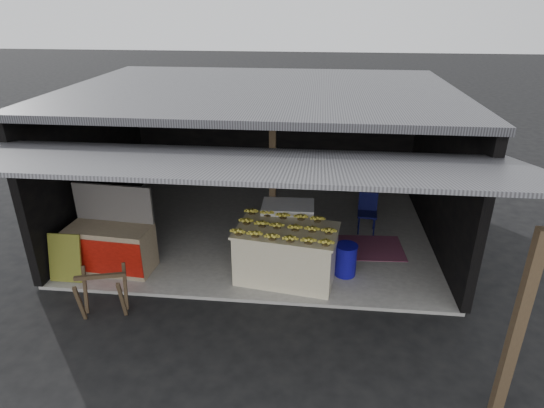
# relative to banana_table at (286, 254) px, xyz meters

# --- Properties ---
(ground) EXTENTS (80.00, 80.00, 0.00)m
(ground) POSITION_rel_banana_table_xyz_m (-0.66, -0.73, -0.53)
(ground) COLOR black
(ground) RESTS_ON ground
(concrete_slab) EXTENTS (7.00, 5.00, 0.06)m
(concrete_slab) POSITION_rel_banana_table_xyz_m (-0.66, 1.77, -0.50)
(concrete_slab) COLOR gray
(concrete_slab) RESTS_ON ground
(shophouse) EXTENTS (7.40, 7.29, 3.02)m
(shophouse) POSITION_rel_banana_table_xyz_m (-0.66, 2.09, 1.57)
(shophouse) COLOR black
(shophouse) RESTS_ON ground
(banana_table) EXTENTS (1.83, 1.29, 0.94)m
(banana_table) POSITION_rel_banana_table_xyz_m (0.00, 0.00, 0.00)
(banana_table) COLOR beige
(banana_table) RESTS_ON concrete_slab
(banana_pile) EXTENTS (1.69, 1.17, 0.19)m
(banana_pile) POSITION_rel_banana_table_xyz_m (0.00, 0.00, 0.56)
(banana_pile) COLOR yellow
(banana_pile) RESTS_ON banana_table
(white_crate) EXTENTS (0.95, 0.66, 1.05)m
(white_crate) POSITION_rel_banana_table_xyz_m (-0.03, 0.78, 0.05)
(white_crate) COLOR white
(white_crate) RESTS_ON concrete_slab
(neighbor_stall) EXTENTS (1.51, 0.78, 1.51)m
(neighbor_stall) POSITION_rel_banana_table_xyz_m (-3.11, -0.03, -0.01)
(neighbor_stall) COLOR #998466
(neighbor_stall) RESTS_ON concrete_slab
(green_signboard) EXTENTS (0.57, 0.23, 0.84)m
(green_signboard) POSITION_rel_banana_table_xyz_m (-3.75, -0.46, -0.05)
(green_signboard) COLOR black
(green_signboard) RESTS_ON concrete_slab
(sawhorse) EXTENTS (0.80, 0.79, 0.73)m
(sawhorse) POSITION_rel_banana_table_xyz_m (-2.71, -1.26, -0.07)
(sawhorse) COLOR #463623
(sawhorse) RESTS_ON ground
(water_barrel) EXTENTS (0.37, 0.37, 0.55)m
(water_barrel) POSITION_rel_banana_table_xyz_m (1.03, 0.20, -0.20)
(water_barrel) COLOR #100C8A
(water_barrel) RESTS_ON concrete_slab
(plastic_chair) EXTENTS (0.42, 0.42, 0.82)m
(plastic_chair) POSITION_rel_banana_table_xyz_m (1.54, 1.96, 0.01)
(plastic_chair) COLOR #0B0D3C
(plastic_chair) RESTS_ON concrete_slab
(magenta_rug) EXTENTS (1.55, 1.08, 0.01)m
(magenta_rug) POSITION_rel_banana_table_xyz_m (1.44, 1.18, -0.47)
(magenta_rug) COLOR maroon
(magenta_rug) RESTS_ON concrete_slab
(picture_frames) EXTENTS (1.62, 0.04, 0.46)m
(picture_frames) POSITION_rel_banana_table_xyz_m (-0.82, 4.17, 1.40)
(picture_frames) COLOR black
(picture_frames) RESTS_ON shophouse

